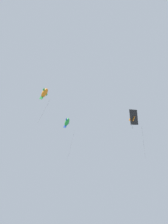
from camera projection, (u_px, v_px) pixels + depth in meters
kite_delta_far_centre at (133, 117)px, 44.01m from camera, size 3.11×1.88×8.97m
kite_fish_near_left at (45, 93)px, 36.01m from camera, size 1.58×1.25×6.28m
kite_fish_highest at (67, 122)px, 45.07m from camera, size 2.39×1.58×8.18m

